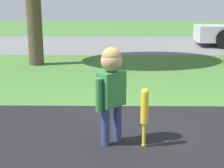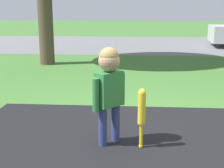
% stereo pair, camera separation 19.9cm
% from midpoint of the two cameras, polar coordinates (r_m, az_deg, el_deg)
% --- Properties ---
extents(ground_plane, '(60.00, 60.00, 0.00)m').
position_cam_midpoint_polar(ground_plane, '(3.54, 7.80, -9.17)').
color(ground_plane, '#3D6B2D').
extents(street_strip, '(40.00, 6.00, 0.01)m').
position_cam_midpoint_polar(street_strip, '(12.19, 5.26, 7.32)').
color(street_strip, slate).
rests_on(street_strip, ground).
extents(child, '(0.31, 0.31, 1.00)m').
position_cam_midpoint_polar(child, '(3.10, 1.31, 0.28)').
color(child, navy).
rests_on(child, ground).
extents(baseball_bat, '(0.08, 0.08, 0.61)m').
position_cam_midpoint_polar(baseball_bat, '(3.08, 7.31, -4.80)').
color(baseball_bat, yellow).
rests_on(baseball_bat, ground).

